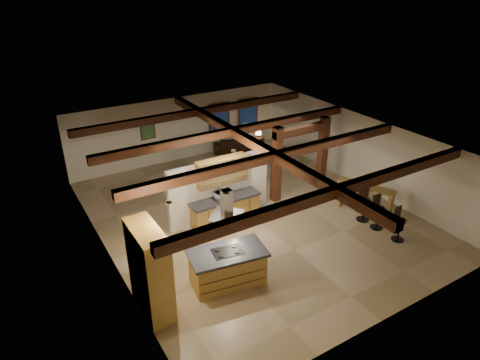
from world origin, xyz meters
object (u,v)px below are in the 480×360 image
at_px(bar_counter, 366,194).
at_px(dining_table, 229,177).
at_px(kitchen_island, 228,267).
at_px(sofa, 237,144).

bearing_deg(bar_counter, dining_table, 124.99).
height_order(kitchen_island, dining_table, kitchen_island).
relative_size(dining_table, bar_counter, 0.94).
height_order(dining_table, sofa, same).
distance_m(dining_table, sofa, 3.71).
xyz_separation_m(kitchen_island, sofa, (5.24, 8.21, -0.19)).
height_order(kitchen_island, sofa, kitchen_island).
bearing_deg(sofa, bar_counter, 117.25).
relative_size(kitchen_island, dining_table, 1.18).
bearing_deg(bar_counter, sofa, 96.92).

